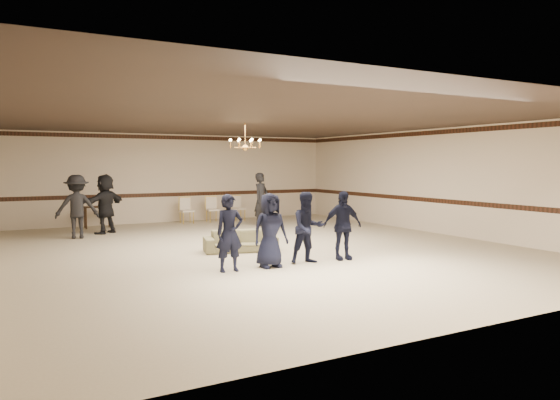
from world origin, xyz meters
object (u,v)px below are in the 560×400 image
(boy_a, at_px, (230,233))
(adult_mid, at_px, (105,204))
(banquet_chair_right, at_px, (238,208))
(boy_d, at_px, (342,225))
(boy_b, at_px, (270,230))
(chandelier, at_px, (245,135))
(adult_left, at_px, (77,207))
(banquet_chair_left, at_px, (187,211))
(settee, at_px, (241,241))
(adult_right, at_px, (261,199))
(banquet_chair_mid, at_px, (213,209))
(boy_c, at_px, (308,228))
(console_table, at_px, (98,217))

(boy_a, distance_m, adult_mid, 7.09)
(banquet_chair_right, bearing_deg, adult_mid, -170.50)
(boy_a, xyz_separation_m, boy_d, (2.70, 0.00, 0.00))
(boy_b, bearing_deg, banquet_chair_right, 71.62)
(chandelier, relative_size, adult_left, 0.52)
(boy_a, relative_size, banquet_chair_left, 1.66)
(settee, relative_size, adult_right, 0.97)
(settee, xyz_separation_m, banquet_chair_mid, (1.72, 6.31, 0.20))
(banquet_chair_mid, xyz_separation_m, banquet_chair_right, (1.00, 0.00, 0.00))
(settee, distance_m, adult_mid, 5.48)
(banquet_chair_left, xyz_separation_m, banquet_chair_right, (2.00, 0.00, 0.00))
(boy_c, xyz_separation_m, adult_left, (-3.84, 6.29, 0.14))
(boy_d, xyz_separation_m, banquet_chair_mid, (0.17, 8.36, -0.30))
(boy_a, distance_m, banquet_chair_left, 8.58)
(boy_d, distance_m, settee, 2.63)
(adult_right, relative_size, console_table, 2.08)
(adult_right, distance_m, banquet_chair_right, 1.83)
(settee, xyz_separation_m, console_table, (-2.28, 6.51, 0.11))
(boy_b, bearing_deg, adult_left, 116.24)
(settee, relative_size, banquet_chair_mid, 1.91)
(boy_c, bearing_deg, chandelier, 96.37)
(boy_d, bearing_deg, adult_right, 89.94)
(adult_left, height_order, console_table, adult_left)
(console_table, bearing_deg, chandelier, -57.08)
(boy_d, height_order, banquet_chair_mid, boy_d)
(adult_right, bearing_deg, boy_d, -130.39)
(boy_d, relative_size, console_table, 1.76)
(settee, height_order, banquet_chair_right, banquet_chair_right)
(chandelier, relative_size, boy_c, 0.61)
(adult_right, bearing_deg, adult_mid, 145.90)
(banquet_chair_left, relative_size, console_table, 1.06)
(boy_c, relative_size, adult_left, 0.84)
(boy_a, relative_size, adult_left, 0.84)
(chandelier, distance_m, banquet_chair_mid, 5.80)
(adult_mid, xyz_separation_m, banquet_chair_right, (5.01, 1.37, -0.45))
(chandelier, height_order, boy_c, chandelier)
(adult_mid, relative_size, banquet_chair_mid, 1.98)
(boy_a, height_order, boy_d, same)
(console_table, bearing_deg, adult_right, -16.96)
(banquet_chair_left, bearing_deg, adult_right, -42.60)
(adult_left, bearing_deg, boy_a, 114.36)
(banquet_chair_left, bearing_deg, banquet_chair_right, -2.29)
(console_table, bearing_deg, boy_b, -72.45)
(adult_left, xyz_separation_m, banquet_chair_left, (3.91, 2.07, -0.45))
(boy_c, distance_m, adult_mid, 7.59)
(adult_left, bearing_deg, banquet_chair_left, -145.77)
(chandelier, height_order, boy_d, chandelier)
(banquet_chair_mid, bearing_deg, adult_left, -152.21)
(adult_right, height_order, banquet_chair_left, adult_right)
(boy_c, bearing_deg, banquet_chair_mid, 89.22)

